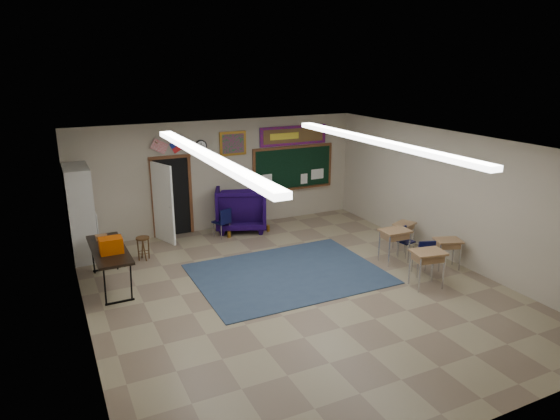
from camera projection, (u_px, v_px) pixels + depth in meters
name	position (u px, v px, depth m)	size (l,w,h in m)	color
floor	(297.00, 290.00, 10.20)	(9.00, 9.00, 0.00)	gray
back_wall	(221.00, 175.00, 13.65)	(8.00, 0.04, 3.00)	#B0A38F
front_wall	(475.00, 327.00, 5.89)	(8.00, 0.04, 3.00)	#B0A38F
left_wall	(80.00, 254.00, 8.10)	(0.04, 9.00, 3.00)	#B0A38F
right_wall	(452.00, 197.00, 11.44)	(0.04, 9.00, 3.00)	#B0A38F
ceiling	(299.00, 145.00, 9.34)	(8.00, 9.00, 0.04)	beige
area_rug	(288.00, 274.00, 10.97)	(4.00, 3.00, 0.02)	#2D3E55
fluorescent_strips	(299.00, 148.00, 9.35)	(3.86, 6.00, 0.10)	white
doorway	(169.00, 198.00, 13.02)	(1.10, 0.89, 2.16)	black
chalkboard	(293.00, 169.00, 14.54)	(2.55, 0.14, 1.30)	brown
bulletin_board	(294.00, 135.00, 14.26)	(2.10, 0.05, 0.55)	red
framed_art_print	(233.00, 143.00, 13.52)	(0.75, 0.05, 0.65)	#A26D1F
wall_clock	(201.00, 146.00, 13.14)	(0.32, 0.05, 0.32)	black
wall_flags	(169.00, 143.00, 12.73)	(1.16, 0.06, 0.70)	red
storage_cabinet	(81.00, 213.00, 11.66)	(0.59, 1.25, 2.20)	beige
wingback_armchair	(241.00, 207.00, 13.78)	(1.34, 1.38, 1.26)	#130532
student_chair_reading	(222.00, 223.00, 13.17)	(0.40, 0.40, 0.80)	black
student_chair_desk_a	(423.00, 257.00, 10.86)	(0.42, 0.42, 0.84)	black
student_chair_desk_b	(406.00, 242.00, 11.91)	(0.35, 0.35, 0.71)	black
student_desk_front_left	(394.00, 244.00, 11.53)	(0.68, 0.52, 0.79)	#946844
student_desk_front_right	(404.00, 234.00, 12.45)	(0.65, 0.58, 0.64)	#946844
student_desk_back_left	(427.00, 267.00, 10.25)	(0.73, 0.60, 0.79)	#946844
student_desk_back_right	(447.00, 252.00, 11.19)	(0.68, 0.59, 0.69)	#946844
folding_table	(111.00, 265.00, 10.30)	(0.70, 2.01, 1.14)	black
wooden_stool	(143.00, 248.00, 11.70)	(0.32, 0.32, 0.56)	#493016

